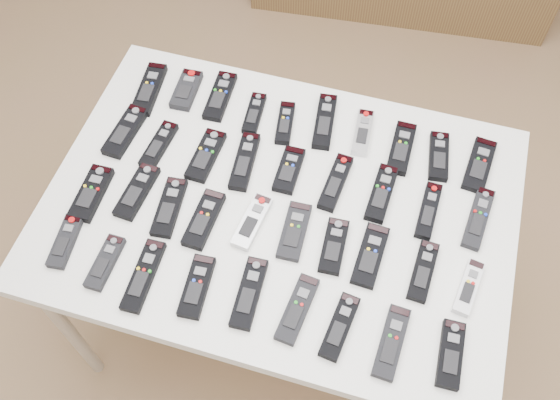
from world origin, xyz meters
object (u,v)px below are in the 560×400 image
(table, at_px, (280,215))
(remote_32, at_px, (197,287))
(remote_9, at_px, (479,165))
(remote_37, at_px, (451,354))
(remote_13, at_px, (245,161))
(remote_1, at_px, (186,90))
(remote_36, at_px, (391,342))
(remote_26, at_px, (370,255))
(remote_23, at_px, (252,222))
(remote_25, at_px, (334,246))
(remote_14, at_px, (289,170))
(remote_17, at_px, (428,211))
(remote_24, at_px, (294,231))
(remote_30, at_px, (105,262))
(remote_28, at_px, (468,287))
(remote_10, at_px, (125,131))
(remote_4, at_px, (285,123))
(remote_16, at_px, (381,193))
(remote_20, at_px, (137,191))
(remote_22, at_px, (204,219))
(remote_18, at_px, (478,218))
(remote_2, at_px, (220,96))
(remote_15, at_px, (336,182))
(remote_3, at_px, (254,113))
(remote_31, at_px, (144,276))
(remote_0, at_px, (149,89))
(remote_21, at_px, (169,207))
(remote_12, at_px, (206,155))
(remote_35, at_px, (340,327))
(remote_7, at_px, (401,148))
(remote_33, at_px, (249,293))
(remote_8, at_px, (439,156))
(remote_29, at_px, (65,241))
(remote_6, at_px, (363,133))
(remote_5, at_px, (325,122))
(remote_34, at_px, (297,309))
(remote_19, at_px, (91,193))

(table, xyz_separation_m, remote_32, (-0.13, -0.29, 0.07))
(remote_9, bearing_deg, remote_37, -84.07)
(remote_13, bearing_deg, remote_1, 135.84)
(remote_36, bearing_deg, remote_37, 7.59)
(remote_1, xyz_separation_m, remote_37, (0.88, -0.59, 0.00))
(remote_26, bearing_deg, remote_9, 59.90)
(remote_23, xyz_separation_m, remote_25, (0.22, -0.01, 0.00))
(remote_14, relative_size, remote_17, 0.86)
(remote_24, relative_size, remote_30, 1.11)
(remote_1, xyz_separation_m, remote_14, (0.38, -0.19, -0.00))
(remote_28, distance_m, remote_32, 0.67)
(remote_9, distance_m, remote_10, 1.01)
(remote_4, relative_size, remote_16, 0.82)
(remote_20, bearing_deg, remote_10, 126.14)
(remote_22, bearing_deg, remote_18, 19.15)
(remote_2, xyz_separation_m, remote_14, (0.27, -0.20, 0.00))
(remote_23, xyz_separation_m, remote_37, (0.55, -0.21, 0.00))
(remote_1, bearing_deg, remote_15, -24.47)
(remote_28, bearing_deg, remote_3, 159.27)
(remote_4, relative_size, remote_31, 0.75)
(remote_0, xyz_separation_m, remote_21, (0.21, -0.37, -0.00))
(remote_12, xyz_separation_m, remote_35, (0.48, -0.38, 0.00))
(remote_28, bearing_deg, remote_7, 130.95)
(remote_33, bearing_deg, remote_18, 33.15)
(remote_8, height_order, remote_36, same)
(remote_7, height_order, remote_8, remote_7)
(remote_4, relative_size, remote_9, 0.82)
(remote_18, height_order, remote_28, remote_28)
(remote_4, xyz_separation_m, remote_26, (0.33, -0.35, -0.00))
(remote_4, relative_size, remote_29, 0.97)
(remote_1, distance_m, remote_6, 0.54)
(remote_6, relative_size, remote_25, 1.01)
(remote_7, xyz_separation_m, remote_14, (-0.28, -0.16, -0.00))
(remote_12, relative_size, remote_32, 1.05)
(remote_7, relative_size, remote_14, 1.18)
(remote_12, bearing_deg, remote_10, 178.75)
(remote_3, relative_size, remote_15, 0.82)
(remote_5, height_order, remote_9, remote_5)
(remote_10, bearing_deg, remote_0, 92.98)
(remote_23, bearing_deg, remote_7, 52.96)
(remote_8, relative_size, remote_31, 0.82)
(remote_9, xyz_separation_m, remote_15, (-0.37, -0.17, 0.00))
(remote_6, relative_size, remote_34, 0.87)
(remote_19, bearing_deg, remote_30, -57.21)
(remote_4, distance_m, remote_20, 0.47)
(remote_25, bearing_deg, remote_33, -135.45)
(remote_32, bearing_deg, remote_1, 108.68)
(remote_31, bearing_deg, remote_37, -0.75)
(remote_13, distance_m, remote_20, 0.30)
(remote_1, distance_m, remote_25, 0.68)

